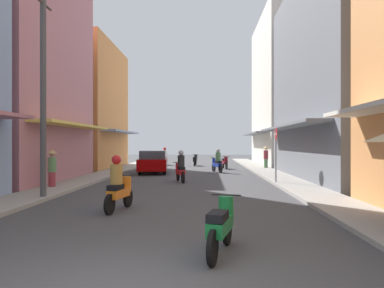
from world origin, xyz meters
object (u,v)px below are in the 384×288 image
motorbike_black (195,160)px  pedestrian_crossing (52,167)px  motorbike_silver (165,157)px  pedestrian_midway (266,156)px  motorbike_green (221,224)px  motorbike_maroon (225,162)px  motorbike_red (180,168)px  utility_pole (43,91)px  motorbike_blue (217,162)px  street_sign_no_entry (276,148)px  parked_car (153,162)px  motorbike_orange (119,186)px

motorbike_black → pedestrian_crossing: bearing=-108.4°
motorbike_silver → pedestrian_midway: pedestrian_midway is taller
motorbike_green → motorbike_maroon: bearing=86.9°
motorbike_red → motorbike_silver: same height
motorbike_black → utility_pole: utility_pole is taller
motorbike_maroon → motorbike_green: (-1.13, -21.20, 0.00)m
motorbike_blue → street_sign_no_entry: (2.53, -6.92, 1.01)m
motorbike_black → utility_pole: 19.93m
pedestrian_midway → motorbike_maroon: bearing=174.6°
motorbike_blue → street_sign_no_entry: bearing=-69.9°
motorbike_red → motorbike_green: motorbike_red is taller
pedestrian_crossing → utility_pole: utility_pole is taller
motorbike_green → utility_pole: size_ratio=0.25×
motorbike_maroon → utility_pole: bearing=-114.1°
motorbike_maroon → pedestrian_crossing: bearing=-121.6°
motorbike_green → motorbike_black: size_ratio=0.98×
motorbike_maroon → motorbike_blue: 3.55m
motorbike_maroon → pedestrian_midway: (3.03, -0.29, 0.47)m
motorbike_silver → pedestrian_midway: 9.41m
pedestrian_crossing → parked_car: bearing=70.6°
parked_car → motorbike_green: bearing=-77.8°
motorbike_blue → pedestrian_midway: bearing=40.7°
motorbike_orange → pedestrian_midway: pedestrian_midway is taller
motorbike_blue → motorbike_red: (-1.99, -6.03, 0.00)m
motorbike_green → parked_car: parked_car is taller
motorbike_green → motorbike_blue: bearing=88.6°
motorbike_green → street_sign_no_entry: (2.98, 10.80, 1.21)m
motorbike_silver → motorbike_green: bearing=-81.3°
motorbike_red → pedestrian_crossing: 6.01m
parked_car → street_sign_no_entry: street_sign_no_entry is taller
motorbike_orange → utility_pole: size_ratio=0.25×
motorbike_orange → motorbike_maroon: bearing=77.5°
utility_pole → street_sign_no_entry: size_ratio=2.73×
motorbike_maroon → parked_car: size_ratio=0.42×
utility_pole → motorbike_silver: bearing=84.8°
motorbike_silver → utility_pole: 20.26m
motorbike_silver → utility_pole: size_ratio=0.25×
motorbike_black → motorbike_green: bearing=-87.2°
motorbike_black → utility_pole: size_ratio=0.25×
motorbike_black → parked_car: size_ratio=0.43×
motorbike_black → parked_car: bearing=-107.2°
pedestrian_crossing → pedestrian_midway: (10.82, 12.38, 0.04)m
parked_car → street_sign_no_entry: bearing=-42.8°
utility_pole → parked_car: bearing=79.5°
street_sign_no_entry → motorbike_maroon: bearing=100.1°
parked_car → pedestrian_midway: 8.78m
motorbike_blue → motorbike_red: 6.35m
motorbike_blue → parked_car: (-4.13, -0.75, 0.04)m
motorbike_orange → street_sign_no_entry: bearing=50.6°
motorbike_orange → motorbike_black: bearing=85.9°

